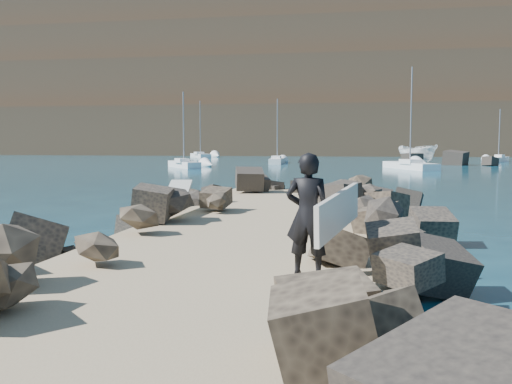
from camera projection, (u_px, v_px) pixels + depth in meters
ground at (263, 250)px, 13.81m from camera, size 800.00×800.00×0.00m
jetty at (248, 254)px, 11.82m from camera, size 6.00×26.00×0.60m
riprap_left at (125, 236)px, 12.80m from camera, size 2.60×22.00×1.00m
riprap_right at (390, 244)px, 11.80m from camera, size 2.60×22.00×1.00m
headland at (384, 96)px, 167.66m from camera, size 360.00×140.00×32.00m
surfboard_resting at (177, 197)px, 16.18m from camera, size 1.10×2.60×0.08m
boat_imported at (418, 154)px, 68.55m from camera, size 5.52×6.14×2.33m
surfer_with_board at (312, 214)px, 8.49m from camera, size 1.10×2.26×1.86m
sailboat_e at (200, 155)px, 95.68m from camera, size 5.40×7.95×9.63m
sailboat_d at (498, 159)px, 75.24m from camera, size 3.78×5.70×7.09m
sailboat_b at (277, 161)px, 68.58m from camera, size 1.70×6.57×7.91m
sailboat_a at (184, 164)px, 57.80m from camera, size 4.88×6.03×7.80m
sailboat_c at (410, 166)px, 54.83m from camera, size 4.82×8.39×9.89m
headland_buildings at (412, 28)px, 157.25m from camera, size 137.50×30.50×5.00m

